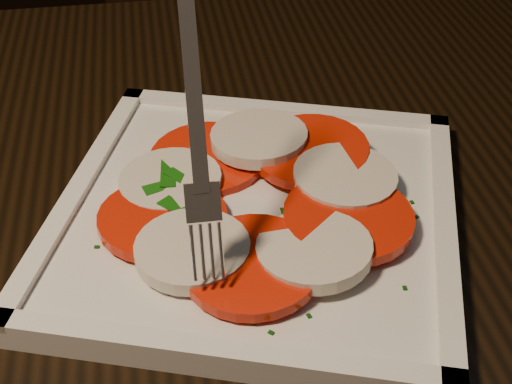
# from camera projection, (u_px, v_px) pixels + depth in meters

# --- Properties ---
(table) EXTENTS (1.28, 0.93, 0.75)m
(table) POSITION_uv_depth(u_px,v_px,m) (252.00, 291.00, 0.61)
(table) COLOR black
(table) RESTS_ON ground
(chair) EXTENTS (0.51, 0.51, 0.93)m
(chair) POSITION_uv_depth(u_px,v_px,m) (227.00, 20.00, 1.32)
(chair) COLOR black
(chair) RESTS_ON ground
(plate) EXTENTS (0.34, 0.34, 0.01)m
(plate) POSITION_uv_depth(u_px,v_px,m) (256.00, 216.00, 0.53)
(plate) COLOR white
(plate) RESTS_ON table
(caprese_salad) EXTENTS (0.23, 0.25, 0.03)m
(caprese_salad) POSITION_uv_depth(u_px,v_px,m) (256.00, 198.00, 0.52)
(caprese_salad) COLOR red
(caprese_salad) RESTS_ON plate
(fork) EXTENTS (0.05, 0.10, 0.17)m
(fork) POSITION_uv_depth(u_px,v_px,m) (194.00, 108.00, 0.43)
(fork) COLOR white
(fork) RESTS_ON caprese_salad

